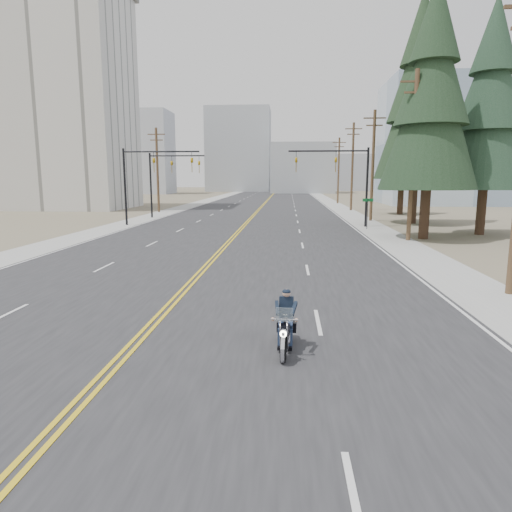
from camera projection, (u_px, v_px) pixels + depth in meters
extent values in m
plane|color=#776D56|center=(109.00, 373.00, 10.39)|extent=(400.00, 400.00, 0.00)
cube|color=#303033|center=(265.00, 203.00, 79.19)|extent=(20.00, 200.00, 0.01)
cube|color=#A5A5A0|center=(200.00, 203.00, 79.99)|extent=(3.00, 200.00, 0.01)
cube|color=#A5A5A0|center=(332.00, 203.00, 78.40)|extent=(3.00, 200.00, 0.01)
cylinder|color=black|center=(125.00, 187.00, 42.01)|extent=(0.20, 0.20, 7.00)
cylinder|color=black|center=(161.00, 152.00, 41.22)|extent=(7.00, 0.14, 0.14)
imported|color=#BF8C0C|center=(154.00, 159.00, 41.38)|extent=(0.21, 0.26, 1.30)
imported|color=#BF8C0C|center=(192.00, 159.00, 41.14)|extent=(0.21, 0.26, 1.30)
cylinder|color=black|center=(367.00, 188.00, 40.48)|extent=(0.20, 0.20, 7.00)
cylinder|color=black|center=(328.00, 151.00, 40.18)|extent=(7.00, 0.14, 0.14)
imported|color=#BF8C0C|center=(336.00, 158.00, 40.24)|extent=(0.21, 0.26, 1.30)
imported|color=#BF8C0C|center=(296.00, 159.00, 40.49)|extent=(0.21, 0.26, 1.30)
cylinder|color=black|center=(151.00, 186.00, 49.87)|extent=(0.20, 0.20, 7.00)
cylinder|color=black|center=(177.00, 156.00, 49.12)|extent=(6.00, 0.14, 0.14)
imported|color=#BF8C0C|center=(172.00, 162.00, 49.27)|extent=(0.21, 0.26, 1.30)
imported|color=#BF8C0C|center=(199.00, 162.00, 49.07)|extent=(0.21, 0.26, 1.30)
cylinder|color=black|center=(367.00, 214.00, 38.91)|extent=(0.06, 0.06, 2.60)
cube|color=#0C5926|center=(368.00, 200.00, 38.70)|extent=(0.90, 0.03, 0.25)
cylinder|color=brown|center=(413.00, 157.00, 31.15)|extent=(0.30, 0.30, 11.50)
cube|color=brown|center=(417.00, 81.00, 30.31)|extent=(2.20, 0.12, 0.12)
cube|color=brown|center=(416.00, 92.00, 30.43)|extent=(1.60, 0.12, 0.12)
cylinder|color=brown|center=(373.00, 166.00, 45.94)|extent=(0.30, 0.30, 11.00)
cube|color=brown|center=(375.00, 118.00, 45.14)|extent=(2.20, 0.12, 0.12)
cube|color=brown|center=(374.00, 125.00, 45.26)|extent=(1.60, 0.12, 0.12)
cylinder|color=brown|center=(352.00, 167.00, 60.64)|extent=(0.30, 0.30, 11.50)
cube|color=brown|center=(354.00, 129.00, 59.80)|extent=(2.20, 0.12, 0.12)
cube|color=brown|center=(353.00, 134.00, 59.92)|extent=(1.60, 0.12, 0.12)
cylinder|color=brown|center=(339.00, 171.00, 77.39)|extent=(0.30, 0.30, 11.00)
cube|color=brown|center=(339.00, 142.00, 76.59)|extent=(2.20, 0.12, 0.12)
cube|color=brown|center=(339.00, 147.00, 76.71)|extent=(1.60, 0.12, 0.12)
cylinder|color=brown|center=(157.00, 171.00, 57.54)|extent=(0.30, 0.30, 10.50)
cube|color=brown|center=(156.00, 134.00, 56.79)|extent=(2.20, 0.12, 0.12)
cube|color=brown|center=(156.00, 140.00, 56.91)|extent=(1.60, 0.12, 0.12)
cube|color=silver|center=(61.00, 101.00, 63.84)|extent=(18.00, 14.00, 30.00)
cube|color=#9EB5CC|center=(458.00, 143.00, 75.28)|extent=(24.00, 16.00, 20.00)
cube|color=#B7BCC6|center=(145.00, 153.00, 123.99)|extent=(14.00, 12.00, 22.00)
cube|color=#ADB2B7|center=(302.00, 168.00, 131.51)|extent=(18.00, 14.00, 14.00)
cube|color=#B7BCC6|center=(432.00, 159.00, 114.21)|extent=(16.00, 12.00, 18.00)
cube|color=#ADB2B7|center=(239.00, 150.00, 146.63)|extent=(20.00, 15.00, 26.00)
cube|color=#B7BCC6|center=(350.00, 173.00, 155.08)|extent=(14.00, 14.00, 12.00)
cube|color=#ADB2B7|center=(113.00, 166.00, 140.28)|extent=(12.00, 12.00, 16.00)
cylinder|color=#382619|center=(424.00, 214.00, 32.83)|extent=(0.69, 0.69, 3.57)
cone|color=black|center=(431.00, 111.00, 31.61)|extent=(6.74, 6.74, 10.71)
cone|color=black|center=(434.00, 65.00, 31.10)|extent=(5.06, 5.06, 8.03)
cone|color=black|center=(437.00, 17.00, 30.58)|extent=(3.37, 3.37, 5.71)
cylinder|color=#382619|center=(481.00, 212.00, 35.23)|extent=(0.77, 0.77, 3.51)
cone|color=#1A3421|center=(489.00, 118.00, 34.03)|extent=(6.58, 6.58, 10.54)
cone|color=#1A3421|center=(492.00, 76.00, 33.53)|extent=(4.94, 4.94, 7.90)
cone|color=#1A3421|center=(496.00, 33.00, 33.02)|extent=(3.29, 3.29, 5.62)
cylinder|color=#382619|center=(413.00, 201.00, 43.85)|extent=(0.75, 0.75, 4.26)
cone|color=black|center=(419.00, 109.00, 42.40)|extent=(7.67, 7.67, 12.78)
cone|color=black|center=(421.00, 68.00, 41.79)|extent=(5.75, 5.75, 9.58)
cone|color=black|center=(423.00, 26.00, 41.17)|extent=(3.83, 3.83, 6.81)
cylinder|color=#382619|center=(400.00, 202.00, 55.06)|extent=(0.68, 0.68, 2.92)
cone|color=black|center=(403.00, 153.00, 54.06)|extent=(5.45, 5.45, 8.76)
cone|color=black|center=(404.00, 131.00, 53.64)|extent=(4.09, 4.09, 6.57)
cone|color=black|center=(405.00, 109.00, 53.22)|extent=(2.73, 2.73, 4.67)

